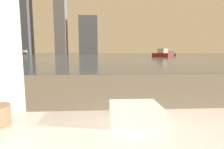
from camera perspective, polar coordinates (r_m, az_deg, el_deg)
name	(u,v)px	position (r m, az deg, el deg)	size (l,w,h in m)	color
towel_stack	(134,113)	(0.89, 7.34, -12.21)	(0.24, 0.21, 0.08)	white
harbor_water	(102,55)	(61.91, -3.27, 6.45)	(180.00, 110.00, 0.01)	slate
harbor_boat_0	(171,54)	(45.91, 18.84, 6.32)	(1.34, 3.25, 1.19)	navy
harbor_boat_2	(25,53)	(79.68, -26.48, 6.34)	(2.51, 4.99, 1.79)	#2D2D33
harbor_boat_4	(162,54)	(33.76, 16.13, 6.43)	(3.05, 4.37, 1.56)	maroon
skyline_tower_0	(22,21)	(129.83, -27.31, 15.35)	(10.42, 9.13, 41.79)	#4C515B
skyline_tower_1	(60,6)	(124.27, -16.56, 20.60)	(6.95, 8.27, 60.28)	slate
skyline_tower_2	(89,35)	(118.73, -7.65, 12.59)	(11.96, 8.58, 24.02)	slate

